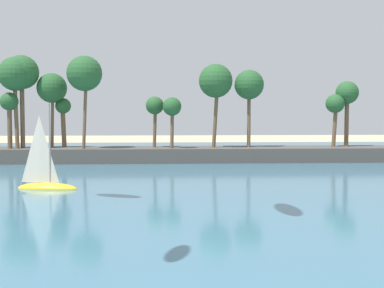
# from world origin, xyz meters

# --- Properties ---
(sea) EXTENTS (220.00, 89.38, 0.06)m
(sea) POSITION_xyz_m (0.00, 52.65, 0.03)
(sea) COLOR teal
(sea) RESTS_ON ground
(palm_headland) EXTENTS (82.11, 6.67, 13.22)m
(palm_headland) POSITION_xyz_m (-1.15, 57.19, 4.42)
(palm_headland) COLOR #514C47
(palm_headland) RESTS_ON ground
(sailboat_near_shore) EXTENTS (5.21, 2.51, 7.26)m
(sailboat_near_shore) POSITION_xyz_m (-9.78, 35.45, 0.71)
(sailboat_near_shore) COLOR yellow
(sailboat_near_shore) RESTS_ON sea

